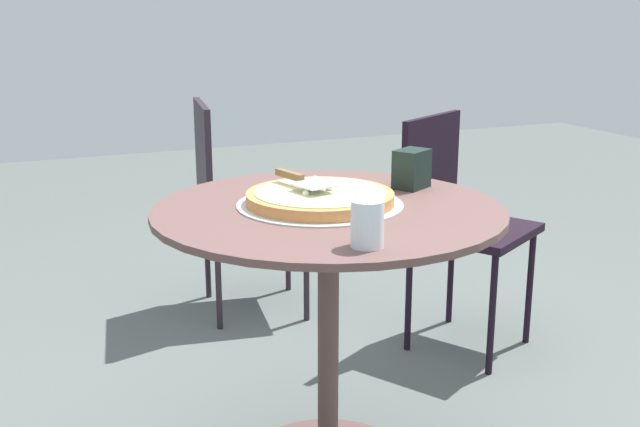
{
  "coord_description": "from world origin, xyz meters",
  "views": [
    {
      "loc": [
        1.73,
        -0.77,
        1.25
      ],
      "look_at": [
        -0.02,
        -0.01,
        0.74
      ],
      "focal_mm": 43.53,
      "sensor_mm": 36.0,
      "label": 1
    }
  ],
  "objects_px": {
    "drinking_cup": "(367,224)",
    "patio_chair_near": "(456,212)",
    "pizza_server": "(301,179)",
    "napkin_dispenser": "(412,169)",
    "pizza_on_tray": "(320,198)",
    "patio_table": "(328,284)",
    "patio_chair_far": "(233,195)"
  },
  "relations": [
    {
      "from": "patio_chair_far",
      "to": "patio_table",
      "type": "bearing_deg",
      "value": -5.59
    },
    {
      "from": "patio_table",
      "to": "patio_chair_far",
      "type": "bearing_deg",
      "value": 174.41
    },
    {
      "from": "pizza_on_tray",
      "to": "pizza_server",
      "type": "height_order",
      "value": "pizza_server"
    },
    {
      "from": "patio_table",
      "to": "patio_chair_far",
      "type": "xyz_separation_m",
      "value": [
        -1.23,
        0.12,
        -0.05
      ]
    },
    {
      "from": "patio_table",
      "to": "patio_chair_near",
      "type": "distance_m",
      "value": 0.99
    },
    {
      "from": "pizza_server",
      "to": "patio_table",
      "type": "bearing_deg",
      "value": 30.7
    },
    {
      "from": "pizza_server",
      "to": "drinking_cup",
      "type": "height_order",
      "value": "drinking_cup"
    },
    {
      "from": "patio_chair_near",
      "to": "patio_chair_far",
      "type": "height_order",
      "value": "patio_chair_far"
    },
    {
      "from": "pizza_on_tray",
      "to": "napkin_dispenser",
      "type": "relative_size",
      "value": 3.95
    },
    {
      "from": "pizza_on_tray",
      "to": "pizza_server",
      "type": "bearing_deg",
      "value": -147.95
    },
    {
      "from": "pizza_on_tray",
      "to": "pizza_server",
      "type": "relative_size",
      "value": 1.97
    },
    {
      "from": "pizza_on_tray",
      "to": "pizza_server",
      "type": "distance_m",
      "value": 0.07
    },
    {
      "from": "pizza_server",
      "to": "napkin_dispenser",
      "type": "relative_size",
      "value": 2.0
    },
    {
      "from": "pizza_server",
      "to": "napkin_dispenser",
      "type": "xyz_separation_m",
      "value": [
        -0.02,
        0.34,
        -0.01
      ]
    },
    {
      "from": "pizza_server",
      "to": "patio_chair_far",
      "type": "bearing_deg",
      "value": 171.84
    },
    {
      "from": "pizza_on_tray",
      "to": "drinking_cup",
      "type": "xyz_separation_m",
      "value": [
        0.36,
        -0.05,
        0.03
      ]
    },
    {
      "from": "pizza_on_tray",
      "to": "patio_chair_far",
      "type": "distance_m",
      "value": 1.25
    },
    {
      "from": "pizza_server",
      "to": "drinking_cup",
      "type": "xyz_separation_m",
      "value": [
        0.41,
        -0.02,
        -0.01
      ]
    },
    {
      "from": "napkin_dispenser",
      "to": "patio_chair_far",
      "type": "bearing_deg",
      "value": -111.05
    },
    {
      "from": "pizza_on_tray",
      "to": "napkin_dispenser",
      "type": "distance_m",
      "value": 0.32
    },
    {
      "from": "patio_table",
      "to": "napkin_dispenser",
      "type": "relative_size",
      "value": 8.3
    },
    {
      "from": "patio_chair_near",
      "to": "patio_table",
      "type": "bearing_deg",
      "value": -52.26
    },
    {
      "from": "drinking_cup",
      "to": "napkin_dispenser",
      "type": "bearing_deg",
      "value": 140.81
    },
    {
      "from": "napkin_dispenser",
      "to": "patio_chair_near",
      "type": "xyz_separation_m",
      "value": [
        -0.5,
        0.49,
        -0.3
      ]
    },
    {
      "from": "drinking_cup",
      "to": "napkin_dispenser",
      "type": "xyz_separation_m",
      "value": [
        -0.44,
        0.36,
        0.0
      ]
    },
    {
      "from": "patio_table",
      "to": "drinking_cup",
      "type": "height_order",
      "value": "drinking_cup"
    },
    {
      "from": "napkin_dispenser",
      "to": "patio_chair_far",
      "type": "height_order",
      "value": "patio_chair_far"
    },
    {
      "from": "patio_table",
      "to": "pizza_on_tray",
      "type": "xyz_separation_m",
      "value": [
        -0.02,
        -0.01,
        0.22
      ]
    },
    {
      "from": "patio_chair_near",
      "to": "patio_chair_far",
      "type": "distance_m",
      "value": 0.91
    },
    {
      "from": "pizza_on_tray",
      "to": "patio_chair_far",
      "type": "bearing_deg",
      "value": 173.69
    },
    {
      "from": "pizza_on_tray",
      "to": "patio_table",
      "type": "bearing_deg",
      "value": 27.73
    },
    {
      "from": "drinking_cup",
      "to": "patio_chair_near",
      "type": "distance_m",
      "value": 1.3
    }
  ]
}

